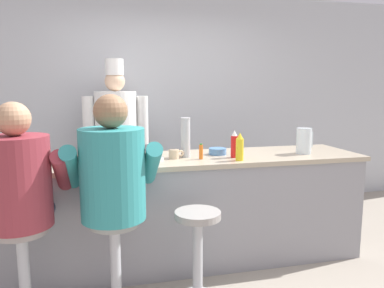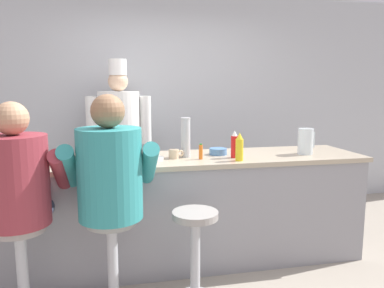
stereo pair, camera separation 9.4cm
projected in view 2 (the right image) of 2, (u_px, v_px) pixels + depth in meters
ground_plane at (197, 279)px, 3.07m from camera, size 20.00×20.00×0.00m
wall_back at (164, 104)px, 4.72m from camera, size 10.00×0.06×2.70m
diner_counter at (188, 209)px, 3.36m from camera, size 3.16×0.74×0.95m
ketchup_bottle_red at (234, 145)px, 3.24m from camera, size 0.06×0.06×0.24m
mustard_bottle_yellow at (239, 148)px, 3.11m from camera, size 0.07×0.07×0.24m
hot_sauce_bottle_orange at (201, 152)px, 3.18m from camera, size 0.03×0.03×0.13m
water_pitcher_clear at (305, 141)px, 3.41m from camera, size 0.16×0.14×0.24m
breakfast_plate at (151, 158)px, 3.18m from camera, size 0.22×0.22×0.04m
cereal_bowl at (218, 151)px, 3.40m from camera, size 0.16×0.16×0.06m
coffee_mug_tan at (174, 154)px, 3.22m from camera, size 0.13×0.09×0.08m
cup_stack_steel at (186, 137)px, 3.27m from camera, size 0.09×0.09×0.35m
diner_seated_maroon at (18, 186)px, 2.43m from camera, size 0.63×0.62×1.47m
diner_seated_teal at (110, 178)px, 2.55m from camera, size 0.66×0.65×1.52m
empty_stool_round at (195, 241)px, 2.71m from camera, size 0.33×0.33×0.68m
cook_in_whites_near at (120, 134)px, 4.28m from camera, size 0.73×0.47×1.87m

